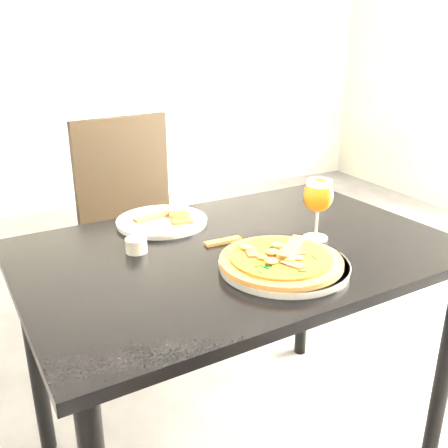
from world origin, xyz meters
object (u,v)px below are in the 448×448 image
chair_far (140,225)px  pizza (281,259)px  dining_table (239,275)px  beer_glass (318,196)px

chair_far → pizza: 1.02m
dining_table → pizza: (0.02, -0.18, 0.12)m
dining_table → beer_glass: 0.32m
beer_glass → chair_far: bearing=107.6°
dining_table → chair_far: chair_far is taller
dining_table → chair_far: (-0.05, 0.82, -0.11)m
pizza → beer_glass: size_ratio=1.71×
chair_far → beer_glass: size_ratio=5.43×
dining_table → pizza: size_ratio=4.00×
dining_table → beer_glass: bearing=-15.9°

